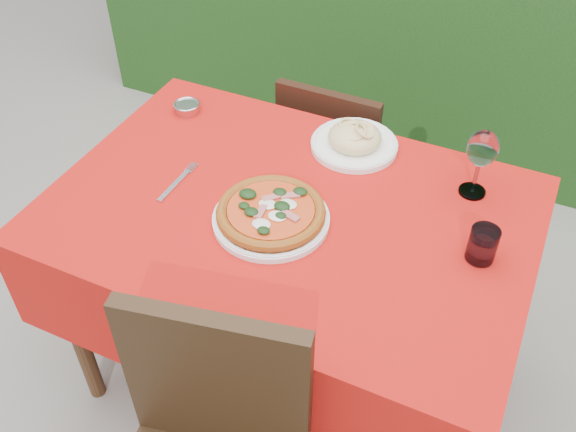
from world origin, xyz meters
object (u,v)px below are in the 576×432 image
at_px(pizza_plate, 271,214).
at_px(pasta_plate, 355,140).
at_px(water_glass, 482,246).
at_px(wine_glass, 482,151).
at_px(fork, 174,186).
at_px(steel_ramekin, 187,108).
at_px(chair_far, 334,162).

bearing_deg(pizza_plate, pasta_plate, 78.21).
height_order(pizza_plate, water_glass, water_glass).
relative_size(pizza_plate, wine_glass, 1.82).
relative_size(fork, steel_ramekin, 2.60).
height_order(pizza_plate, wine_glass, wine_glass).
bearing_deg(fork, pasta_plate, 45.40).
bearing_deg(wine_glass, steel_ramekin, 179.39).
bearing_deg(chair_far, pizza_plate, 97.02).
bearing_deg(steel_ramekin, water_glass, -14.14).
height_order(chair_far, pasta_plate, pasta_plate).
bearing_deg(fork, water_glass, 6.86).
bearing_deg(water_glass, chair_far, 136.35).
relative_size(pasta_plate, steel_ramekin, 3.38).
distance_m(chair_far, fork, 0.74).
relative_size(water_glass, fork, 0.47).
distance_m(chair_far, pizza_plate, 0.73).
height_order(chair_far, wine_glass, wine_glass).
relative_size(wine_glass, fork, 1.01).
height_order(chair_far, pizza_plate, pizza_plate).
height_order(pasta_plate, wine_glass, wine_glass).
xyz_separation_m(wine_glass, steel_ramekin, (-0.90, 0.01, -0.12)).
distance_m(pizza_plate, steel_ramekin, 0.57).
bearing_deg(water_glass, fork, -174.20).
distance_m(water_glass, wine_glass, 0.26).
bearing_deg(pasta_plate, fork, -135.66).
relative_size(pizza_plate, fork, 1.85).
distance_m(chair_far, pasta_plate, 0.45).
height_order(pasta_plate, steel_ramekin, pasta_plate).
xyz_separation_m(pizza_plate, fork, (-0.30, 0.01, -0.02)).
relative_size(chair_far, pizza_plate, 2.19).
xyz_separation_m(chair_far, water_glass, (0.59, -0.56, 0.34)).
height_order(pasta_plate, water_glass, water_glass).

